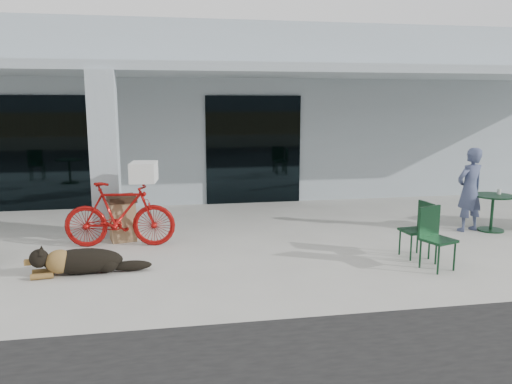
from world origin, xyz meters
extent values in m
plane|color=beige|center=(0.00, 0.00, 0.00)|extent=(80.00, 80.00, 0.00)
cube|color=#A8B5BF|center=(0.00, 8.50, 2.25)|extent=(22.00, 7.00, 4.50)
cube|color=black|center=(-3.20, 4.98, 1.35)|extent=(2.80, 0.06, 2.70)
cube|color=black|center=(1.80, 4.98, 1.35)|extent=(2.40, 0.06, 2.70)
cube|color=#A8B5BF|center=(-1.50, 2.30, 1.56)|extent=(0.50, 0.50, 3.12)
cube|color=#A8B5BF|center=(0.00, 3.60, 3.21)|extent=(22.00, 2.80, 0.18)
imported|color=#A00E0C|center=(-1.20, 1.49, 0.58)|extent=(1.98, 0.74, 1.16)
cube|color=white|center=(-0.76, 1.45, 1.34)|extent=(0.49, 0.62, 0.34)
cylinder|color=white|center=(-1.35, 0.51, 0.05)|extent=(0.09, 0.09, 0.10)
imported|color=#424C6F|center=(5.53, 1.42, 0.83)|extent=(0.69, 0.54, 1.67)
cylinder|color=white|center=(6.17, 1.41, 0.78)|extent=(0.09, 0.09, 0.10)
camera|label=1|loc=(-0.33, -7.39, 2.54)|focal=35.00mm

